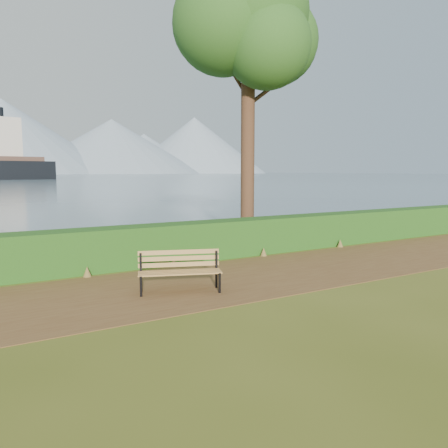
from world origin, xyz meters
TOP-DOWN VIEW (x-y plane):
  - ground at (0.00, 0.00)m, footprint 140.00×140.00m
  - path at (0.00, 0.30)m, footprint 40.00×3.40m
  - hedge at (0.00, 2.60)m, footprint 32.00×0.85m
  - bench at (-1.88, -0.04)m, footprint 1.66×0.98m
  - tree at (2.23, 3.88)m, footprint 4.79×4.00m

SIDE VIEW (x-z plane):
  - ground at x=0.00m, z-range 0.00..0.00m
  - path at x=0.00m, z-range 0.00..0.01m
  - bench at x=-1.88m, z-range 0.06..0.86m
  - hedge at x=0.00m, z-range 0.00..1.00m
  - tree at x=2.23m, z-range 2.24..11.46m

